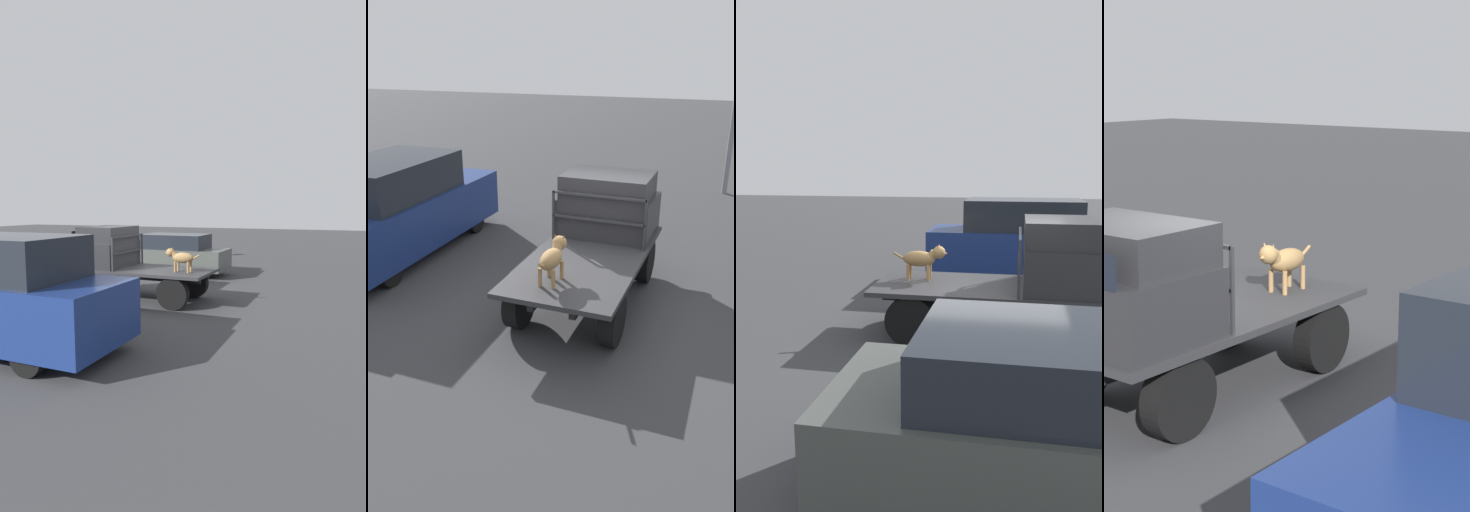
% 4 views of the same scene
% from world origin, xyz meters
% --- Properties ---
extents(ground_plane, '(80.00, 80.00, 0.00)m').
position_xyz_m(ground_plane, '(0.00, 0.00, 0.00)').
color(ground_plane, '#38383A').
extents(flatbed_truck, '(3.90, 1.84, 0.89)m').
position_xyz_m(flatbed_truck, '(0.00, 0.00, 0.63)').
color(flatbed_truck, black).
rests_on(flatbed_truck, ground).
extents(truck_cab, '(1.33, 1.72, 1.16)m').
position_xyz_m(truck_cab, '(1.21, 0.00, 1.44)').
color(truck_cab, '#28282B').
rests_on(truck_cab, flatbed_truck).
extents(truck_headboard, '(0.04, 1.72, 0.92)m').
position_xyz_m(truck_headboard, '(0.50, 0.00, 1.49)').
color(truck_headboard, '#2D2D30').
rests_on(truck_headboard, flatbed_truck).
extents(dog, '(1.00, 0.28, 0.65)m').
position_xyz_m(dog, '(-1.17, 0.20, 1.28)').
color(dog, '#9E7547').
rests_on(dog, flatbed_truck).
extents(parked_sedan, '(4.52, 1.79, 1.57)m').
position_xyz_m(parked_sedan, '(1.08, -4.36, 0.79)').
color(parked_sedan, black).
rests_on(parked_sedan, ground).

